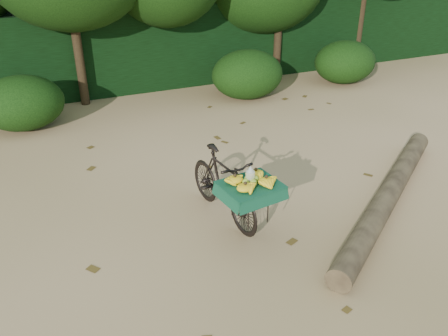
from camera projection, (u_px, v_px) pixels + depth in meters
name	position (u px, v px, depth m)	size (l,w,h in m)	color
ground	(284.00, 211.00, 6.30)	(80.00, 80.00, 0.00)	tan
vendor_bicycle	(224.00, 185.00, 5.97)	(0.78, 1.70, 0.93)	black
fallen_log	(388.00, 195.00, 6.39)	(0.29, 0.29, 4.03)	brown
hedge_backdrop	(152.00, 42.00, 11.00)	(26.00, 1.80, 1.80)	black
bush_clumps	(204.00, 82.00, 9.76)	(8.80, 1.70, 0.90)	black
leaf_litter	(262.00, 188.00, 6.83)	(7.00, 7.30, 0.01)	#503A15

